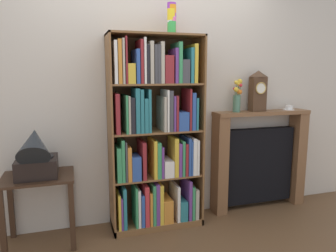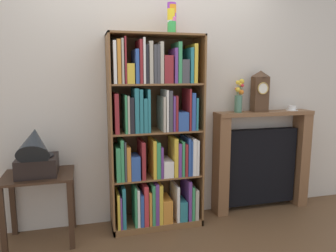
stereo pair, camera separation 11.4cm
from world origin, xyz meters
The scene contains 10 objects.
ground_plane centered at (0.00, 0.00, -0.01)m, with size 7.74×6.40×0.02m, color brown.
wall_back centered at (0.07, 0.30, 1.33)m, with size 4.74×0.08×2.65m, color beige.
bookshelf centered at (0.00, 0.07, 0.87)m, with size 0.89×0.35×1.85m.
cup_stack centered at (0.16, 0.09, 2.00)m, with size 0.08×0.08×0.29m.
side_table_left centered at (-1.07, 0.03, 0.48)m, with size 0.59×0.46×0.63m.
gramophone centered at (-1.07, -0.03, 0.83)m, with size 0.33×0.46×0.50m.
fireplace_mantel centered at (1.22, 0.17, 0.54)m, with size 1.10×0.21×1.10m.
mantel_clock centered at (1.15, 0.15, 1.31)m, with size 0.16×0.12×0.43m.
flower_vase centered at (0.91, 0.16, 1.25)m, with size 0.14×0.13×0.35m.
teacup_with_saucer centered at (1.56, 0.15, 1.12)m, with size 0.13×0.13×0.05m.
Camera 2 is at (-0.66, -2.83, 1.50)m, focal length 33.73 mm.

